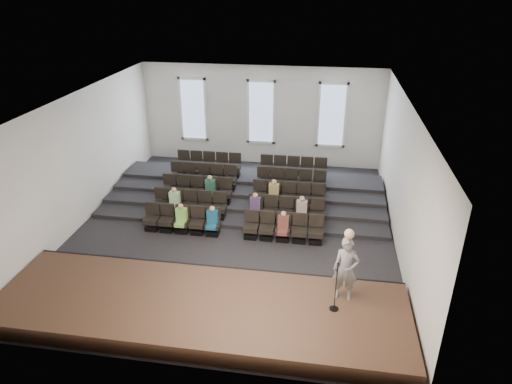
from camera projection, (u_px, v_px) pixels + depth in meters
ground at (235, 228)px, 17.70m from camera, size 14.00×14.00×0.00m
ceiling at (232, 101)px, 15.55m from camera, size 12.00×14.00×0.02m
wall_back at (261, 116)px, 22.89m from camera, size 12.00×0.04×5.00m
wall_front at (172, 285)px, 10.36m from camera, size 12.00×0.04×5.00m
wall_left at (80, 159)px, 17.47m from camera, size 0.04×14.00×5.00m
wall_right at (404, 179)px, 15.79m from camera, size 0.04×14.00×5.00m
stage at (200, 309)px, 13.04m from camera, size 11.80×3.60×0.50m
stage_lip at (214, 273)px, 14.62m from camera, size 11.80×0.06×0.52m
risers at (249, 189)px, 20.45m from camera, size 11.80×4.80×0.60m
seating_rows at (242, 195)px, 18.78m from camera, size 6.80×4.70×1.67m
windows at (261, 112)px, 22.75m from camera, size 8.44×0.10×3.24m
audience at (236, 206)px, 17.64m from camera, size 5.45×2.64×1.10m
speaker at (346, 269)px, 12.70m from camera, size 0.74×0.52×1.94m
mic_stand at (335, 296)px, 12.45m from camera, size 0.26×0.26×1.54m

